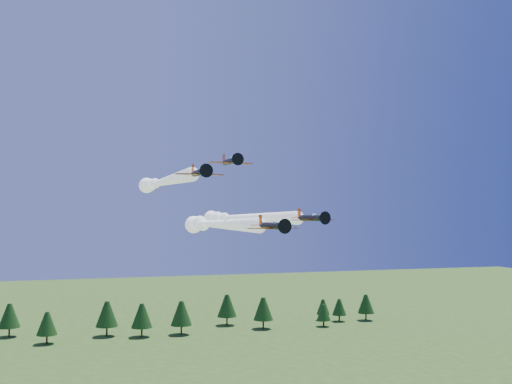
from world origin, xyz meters
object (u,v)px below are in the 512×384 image
object	(u,v)px
plane_lead	(215,224)
plane_left	(162,182)
plane_right	(241,218)
plane_slot	(230,161)

from	to	relation	value
plane_lead	plane_left	bearing A→B (deg)	112.38
plane_lead	plane_right	xyz separation A→B (m)	(9.28, 15.25, 1.19)
plane_right	plane_slot	distance (m)	22.53
plane_lead	plane_slot	bearing A→B (deg)	-64.97
plane_lead	plane_left	xyz separation A→B (m)	(-8.50, 13.93, 8.78)
plane_lead	plane_right	size ratio (longest dim) A/B	0.85
plane_lead	plane_slot	xyz separation A→B (m)	(2.19, -3.25, 11.94)
plane_left	plane_right	size ratio (longest dim) A/B	1.02
plane_left	plane_right	xyz separation A→B (m)	(17.77, 1.31, -7.59)
plane_lead	plane_right	bearing A→B (deg)	49.69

